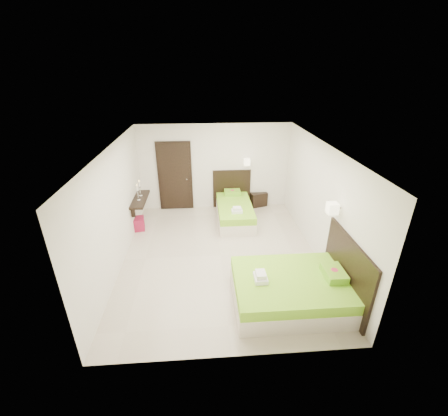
{
  "coord_description": "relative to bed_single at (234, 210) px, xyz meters",
  "views": [
    {
      "loc": [
        -0.36,
        -5.92,
        4.07
      ],
      "look_at": [
        0.1,
        0.3,
        1.1
      ],
      "focal_mm": 24.0,
      "sensor_mm": 36.0,
      "label": 1
    }
  ],
  "objects": [
    {
      "name": "bed_single",
      "position": [
        0.0,
        0.0,
        0.0
      ],
      "size": [
        1.16,
        1.93,
        1.6
      ],
      "color": "beige",
      "rests_on": "ground"
    },
    {
      "name": "bed_double",
      "position": [
        0.75,
        -3.49,
        0.02
      ],
      "size": [
        2.1,
        1.79,
        1.73
      ],
      "color": "beige",
      "rests_on": "ground"
    },
    {
      "name": "floor",
      "position": [
        -0.52,
        -1.86,
        -0.29
      ],
      "size": [
        5.5,
        5.5,
        0.0
      ],
      "primitive_type": "plane",
      "color": "#BCAF9C",
      "rests_on": "ground"
    },
    {
      "name": "console_shelf",
      "position": [
        -2.61,
        -0.26,
        0.53
      ],
      "size": [
        0.35,
        1.2,
        0.78
      ],
      "color": "black",
      "rests_on": "ground"
    },
    {
      "name": "door",
      "position": [
        -1.72,
        0.84,
        0.76
      ],
      "size": [
        1.02,
        0.15,
        2.14
      ],
      "color": "black",
      "rests_on": "ground"
    },
    {
      "name": "nightstand",
      "position": [
        0.84,
        0.92,
        -0.06
      ],
      "size": [
        0.62,
        0.58,
        0.45
      ],
      "primitive_type": "cube",
      "rotation": [
        0.0,
        0.0,
        0.29
      ],
      "color": "black",
      "rests_on": "ground"
    },
    {
      "name": "ottoman",
      "position": [
        -2.7,
        -0.44,
        -0.12
      ],
      "size": [
        0.4,
        0.4,
        0.35
      ],
      "primitive_type": "cube",
      "rotation": [
        0.0,
        0.0,
        0.15
      ],
      "color": "maroon",
      "rests_on": "ground"
    }
  ]
}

